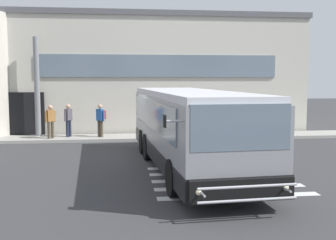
# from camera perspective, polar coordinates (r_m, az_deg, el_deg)

# --- Properties ---
(ground_plane) EXTENTS (80.00, 90.00, 0.02)m
(ground_plane) POSITION_cam_1_polar(r_m,az_deg,el_deg) (16.65, -2.72, -5.03)
(ground_plane) COLOR #353538
(ground_plane) RESTS_ON ground
(bay_paint_stripes) EXTENTS (4.40, 3.96, 0.01)m
(bay_paint_stripes) POSITION_cam_1_polar(r_m,az_deg,el_deg) (12.89, 7.60, -8.22)
(bay_paint_stripes) COLOR silver
(bay_paint_stripes) RESTS_ON ground
(terminal_building) EXTENTS (20.84, 13.80, 6.79)m
(terminal_building) POSITION_cam_1_polar(r_m,az_deg,el_deg) (27.90, -5.79, 6.32)
(terminal_building) COLOR beige
(terminal_building) RESTS_ON ground
(boarding_curb) EXTENTS (23.04, 2.00, 0.15)m
(boarding_curb) POSITION_cam_1_polar(r_m,az_deg,el_deg) (21.36, -3.61, -2.40)
(boarding_curb) COLOR #9E9B93
(boarding_curb) RESTS_ON ground
(entry_support_column) EXTENTS (0.28, 0.28, 5.08)m
(entry_support_column) POSITION_cam_1_polar(r_m,az_deg,el_deg) (22.13, -17.78, 4.42)
(entry_support_column) COLOR slate
(entry_support_column) RESTS_ON boarding_curb
(bus_main_foreground) EXTENTS (3.27, 10.71, 2.70)m
(bus_main_foreground) POSITION_cam_1_polar(r_m,az_deg,el_deg) (14.09, 2.94, -1.48)
(bus_main_foreground) COLOR gray
(bus_main_foreground) RESTS_ON ground
(passenger_near_column) EXTENTS (0.48, 0.41, 1.68)m
(passenger_near_column) POSITION_cam_1_polar(r_m,az_deg,el_deg) (21.07, -16.04, 0.02)
(passenger_near_column) COLOR #4C4233
(passenger_near_column) RESTS_ON boarding_curb
(passenger_by_doorway) EXTENTS (0.39, 0.52, 1.68)m
(passenger_by_doorway) POSITION_cam_1_polar(r_m,az_deg,el_deg) (21.45, -13.70, 0.18)
(passenger_by_doorway) COLOR #1E2338
(passenger_by_doorway) RESTS_ON boarding_curb
(passenger_at_curb_edge) EXTENTS (0.51, 0.51, 1.68)m
(passenger_at_curb_edge) POSITION_cam_1_polar(r_m,az_deg,el_deg) (21.09, -9.36, 0.27)
(passenger_at_curb_edge) COLOR #4C4233
(passenger_at_curb_edge) RESTS_ON boarding_curb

